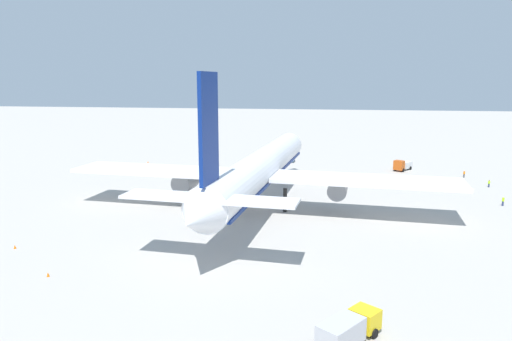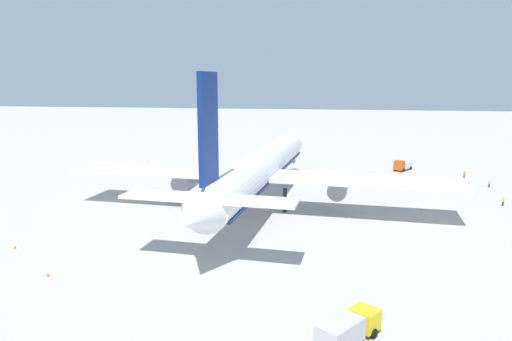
{
  "view_description": "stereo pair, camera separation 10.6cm",
  "coord_description": "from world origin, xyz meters",
  "px_view_note": "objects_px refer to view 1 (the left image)",
  "views": [
    {
      "loc": [
        -83.0,
        -13.02,
        22.83
      ],
      "look_at": [
        -0.5,
        0.87,
        6.72
      ],
      "focal_mm": 32.77,
      "sensor_mm": 36.0,
      "label": 1
    },
    {
      "loc": [
        -82.98,
        -13.12,
        22.83
      ],
      "look_at": [
        -0.5,
        0.87,
        6.72
      ],
      "focal_mm": 32.77,
      "sensor_mm": 36.0,
      "label": 2
    }
  ],
  "objects_px": {
    "service_truck_2": "(403,165)",
    "traffic_cone_1": "(15,247)",
    "ground_worker_3": "(464,174)",
    "traffic_cone_2": "(148,162)",
    "ground_worker_1": "(489,184)",
    "airliner": "(259,169)",
    "ground_worker_2": "(503,201)",
    "ground_worker_5": "(464,182)",
    "baggage_cart_0": "(292,160)",
    "service_truck_0": "(348,329)",
    "traffic_cone_0": "(48,274)"
  },
  "relations": [
    {
      "from": "service_truck_2",
      "to": "traffic_cone_0",
      "type": "distance_m",
      "value": 91.53
    },
    {
      "from": "ground_worker_3",
      "to": "traffic_cone_1",
      "type": "relative_size",
      "value": 3.08
    },
    {
      "from": "ground_worker_2",
      "to": "ground_worker_3",
      "type": "relative_size",
      "value": 1.05
    },
    {
      "from": "service_truck_0",
      "to": "service_truck_2",
      "type": "bearing_deg",
      "value": -10.61
    },
    {
      "from": "service_truck_0",
      "to": "traffic_cone_1",
      "type": "xyz_separation_m",
      "value": [
        16.51,
        44.86,
        -1.16
      ]
    },
    {
      "from": "service_truck_0",
      "to": "ground_worker_1",
      "type": "relative_size",
      "value": 4.39
    },
    {
      "from": "ground_worker_3",
      "to": "traffic_cone_0",
      "type": "relative_size",
      "value": 3.08
    },
    {
      "from": "airliner",
      "to": "ground_worker_1",
      "type": "bearing_deg",
      "value": -62.17
    },
    {
      "from": "service_truck_2",
      "to": "ground_worker_1",
      "type": "xyz_separation_m",
      "value": [
        -17.03,
        -15.95,
        -0.59
      ]
    },
    {
      "from": "ground_worker_2",
      "to": "airliner",
      "type": "bearing_deg",
      "value": 100.99
    },
    {
      "from": "service_truck_2",
      "to": "traffic_cone_0",
      "type": "relative_size",
      "value": 11.82
    },
    {
      "from": "baggage_cart_0",
      "to": "traffic_cone_0",
      "type": "bearing_deg",
      "value": 165.81
    },
    {
      "from": "traffic_cone_0",
      "to": "traffic_cone_1",
      "type": "height_order",
      "value": "same"
    },
    {
      "from": "baggage_cart_0",
      "to": "ground_worker_1",
      "type": "relative_size",
      "value": 2.08
    },
    {
      "from": "service_truck_0",
      "to": "traffic_cone_2",
      "type": "height_order",
      "value": "service_truck_0"
    },
    {
      "from": "ground_worker_5",
      "to": "traffic_cone_0",
      "type": "bearing_deg",
      "value": 134.12
    },
    {
      "from": "service_truck_2",
      "to": "traffic_cone_0",
      "type": "bearing_deg",
      "value": 146.41
    },
    {
      "from": "airliner",
      "to": "baggage_cart_0",
      "type": "relative_size",
      "value": 21.48
    },
    {
      "from": "service_truck_0",
      "to": "ground_worker_3",
      "type": "relative_size",
      "value": 4.17
    },
    {
      "from": "ground_worker_5",
      "to": "ground_worker_3",
      "type": "bearing_deg",
      "value": -14.56
    },
    {
      "from": "service_truck_2",
      "to": "traffic_cone_1",
      "type": "bearing_deg",
      "value": 138.39
    },
    {
      "from": "ground_worker_1",
      "to": "traffic_cone_1",
      "type": "distance_m",
      "value": 92.35
    },
    {
      "from": "traffic_cone_2",
      "to": "ground_worker_1",
      "type": "bearing_deg",
      "value": -101.08
    },
    {
      "from": "airliner",
      "to": "service_truck_2",
      "type": "relative_size",
      "value": 11.04
    },
    {
      "from": "traffic_cone_0",
      "to": "service_truck_2",
      "type": "bearing_deg",
      "value": -33.59
    },
    {
      "from": "airliner",
      "to": "ground_worker_1",
      "type": "distance_m",
      "value": 53.31
    },
    {
      "from": "ground_worker_1",
      "to": "traffic_cone_0",
      "type": "distance_m",
      "value": 89.11
    },
    {
      "from": "airliner",
      "to": "service_truck_2",
      "type": "height_order",
      "value": "airliner"
    },
    {
      "from": "airliner",
      "to": "ground_worker_3",
      "type": "bearing_deg",
      "value": -51.82
    },
    {
      "from": "ground_worker_3",
      "to": "traffic_cone_2",
      "type": "xyz_separation_m",
      "value": [
        6.67,
        82.77,
        -0.59
      ]
    },
    {
      "from": "service_truck_2",
      "to": "ground_worker_2",
      "type": "xyz_separation_m",
      "value": [
        -33.1,
        -13.59,
        -0.5
      ]
    },
    {
      "from": "ground_worker_1",
      "to": "baggage_cart_0",
      "type": "bearing_deg",
      "value": 61.22
    },
    {
      "from": "airliner",
      "to": "ground_worker_1",
      "type": "xyz_separation_m",
      "value": [
        24.71,
        -46.81,
        -6.33
      ]
    },
    {
      "from": "service_truck_2",
      "to": "traffic_cone_2",
      "type": "xyz_separation_m",
      "value": [
        -0.3,
        69.42,
        -1.13
      ]
    },
    {
      "from": "service_truck_0",
      "to": "service_truck_2",
      "type": "height_order",
      "value": "service_truck_2"
    },
    {
      "from": "service_truck_0",
      "to": "ground_worker_1",
      "type": "height_order",
      "value": "service_truck_0"
    },
    {
      "from": "service_truck_2",
      "to": "traffic_cone_1",
      "type": "relative_size",
      "value": 11.82
    },
    {
      "from": "traffic_cone_0",
      "to": "traffic_cone_2",
      "type": "xyz_separation_m",
      "value": [
        75.94,
        18.79,
        0.0
      ]
    },
    {
      "from": "traffic_cone_0",
      "to": "baggage_cart_0",
      "type": "bearing_deg",
      "value": -14.19
    },
    {
      "from": "service_truck_0",
      "to": "ground_worker_5",
      "type": "bearing_deg",
      "value": -21.39
    },
    {
      "from": "ground_worker_3",
      "to": "traffic_cone_2",
      "type": "relative_size",
      "value": 3.08
    },
    {
      "from": "airliner",
      "to": "ground_worker_2",
      "type": "xyz_separation_m",
      "value": [
        8.64,
        -44.45,
        -6.23
      ]
    },
    {
      "from": "traffic_cone_2",
      "to": "service_truck_0",
      "type": "bearing_deg",
      "value": -147.7
    },
    {
      "from": "service_truck_2",
      "to": "ground_worker_1",
      "type": "distance_m",
      "value": 23.34
    },
    {
      "from": "baggage_cart_0",
      "to": "ground_worker_1",
      "type": "height_order",
      "value": "ground_worker_1"
    },
    {
      "from": "service_truck_0",
      "to": "traffic_cone_0",
      "type": "bearing_deg",
      "value": 75.95
    },
    {
      "from": "airliner",
      "to": "baggage_cart_0",
      "type": "distance_m",
      "value": 50.04
    },
    {
      "from": "ground_worker_2",
      "to": "ground_worker_5",
      "type": "xyz_separation_m",
      "value": [
        16.46,
        2.76,
        -0.04
      ]
    },
    {
      "from": "service_truck_2",
      "to": "traffic_cone_1",
      "type": "height_order",
      "value": "service_truck_2"
    },
    {
      "from": "service_truck_2",
      "to": "traffic_cone_2",
      "type": "distance_m",
      "value": 69.43
    }
  ]
}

